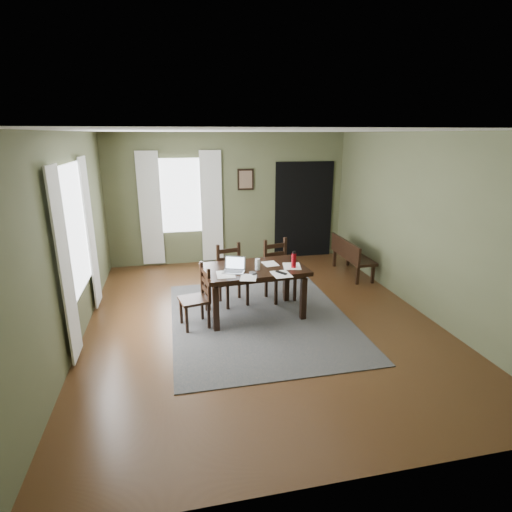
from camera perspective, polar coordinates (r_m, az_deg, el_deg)
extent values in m
cube|color=#492C16|center=(6.07, 0.60, -9.02)|extent=(5.00, 6.00, 0.01)
cube|color=#565B3B|center=(8.51, -3.86, 8.14)|extent=(5.00, 0.02, 2.70)
cube|color=#565B3B|center=(2.92, 13.92, -10.17)|extent=(5.00, 0.02, 2.70)
cube|color=#565B3B|center=(5.63, -25.05, 1.94)|extent=(0.02, 6.00, 2.70)
cube|color=#565B3B|center=(6.61, 22.35, 4.32)|extent=(0.02, 6.00, 2.70)
cube|color=white|center=(5.45, 0.69, 17.45)|extent=(5.00, 6.00, 0.02)
cube|color=#424242|center=(6.07, 0.60, -8.92)|extent=(2.60, 3.20, 0.01)
cube|color=black|center=(5.92, -0.28, -1.91)|extent=(1.58, 1.02, 0.06)
cube|color=black|center=(5.94, -0.28, -2.41)|extent=(1.40, 0.85, 0.05)
cube|color=black|center=(5.61, -5.74, -7.54)|extent=(0.09, 0.09, 0.65)
cube|color=black|center=(6.25, -6.98, -4.94)|extent=(0.09, 0.09, 0.65)
cube|color=black|center=(5.97, 6.77, -6.03)|extent=(0.09, 0.09, 0.65)
cube|color=black|center=(6.57, 4.37, -3.74)|extent=(0.09, 0.09, 0.65)
cube|color=black|center=(5.75, -8.85, -6.20)|extent=(0.47, 0.47, 0.04)
cube|color=black|center=(5.94, -10.66, -7.73)|extent=(0.04, 0.04, 0.38)
cube|color=black|center=(6.01, -7.71, -7.27)|extent=(0.04, 0.04, 0.38)
cube|color=black|center=(5.66, -9.87, -8.98)|extent=(0.04, 0.04, 0.38)
cube|color=black|center=(5.73, -6.77, -8.47)|extent=(0.04, 0.04, 0.38)
cube|color=black|center=(5.85, -7.74, -3.07)|extent=(0.05, 0.05, 0.49)
cube|color=black|center=(5.55, -6.72, -4.17)|extent=(0.05, 0.05, 0.49)
cube|color=black|center=(5.74, -7.19, -4.83)|extent=(0.08, 0.29, 0.07)
cube|color=black|center=(5.70, -7.24, -3.61)|extent=(0.08, 0.29, 0.07)
cube|color=black|center=(5.65, -7.29, -2.37)|extent=(0.08, 0.29, 0.07)
cube|color=black|center=(6.42, -3.26, -3.20)|extent=(0.51, 0.51, 0.04)
cube|color=black|center=(6.30, -4.07, -5.84)|extent=(0.05, 0.05, 0.41)
cube|color=black|center=(6.59, -5.16, -4.79)|extent=(0.05, 0.05, 0.41)
cube|color=black|center=(6.42, -1.22, -5.34)|extent=(0.05, 0.05, 0.41)
cube|color=black|center=(6.71, -2.43, -4.34)|extent=(0.05, 0.05, 0.41)
cube|color=black|center=(6.44, -5.43, -0.63)|extent=(0.05, 0.05, 0.52)
cube|color=black|center=(6.56, -2.47, -0.22)|extent=(0.05, 0.05, 0.52)
cube|color=black|center=(6.54, -3.91, -1.60)|extent=(0.31, 0.10, 0.07)
cube|color=black|center=(6.50, -3.93, -0.43)|extent=(0.31, 0.10, 0.07)
cube|color=black|center=(6.46, -3.96, 0.76)|extent=(0.31, 0.10, 0.07)
cube|color=black|center=(6.59, 3.53, -2.53)|extent=(0.52, 0.52, 0.04)
cube|color=black|center=(6.45, 2.86, -5.17)|extent=(0.05, 0.05, 0.42)
cube|color=black|center=(6.74, 1.46, -4.15)|extent=(0.05, 0.05, 0.42)
cube|color=black|center=(6.61, 5.56, -4.67)|extent=(0.05, 0.05, 0.42)
cube|color=black|center=(6.90, 4.08, -3.70)|extent=(0.05, 0.05, 0.42)
cube|color=black|center=(6.59, 1.33, 0.04)|extent=(0.06, 0.06, 0.54)
cube|color=black|center=(6.76, 4.16, 0.44)|extent=(0.06, 0.06, 0.54)
cube|color=black|center=(6.71, 2.75, -0.94)|extent=(0.32, 0.10, 0.07)
cube|color=black|center=(6.67, 2.76, 0.24)|extent=(0.32, 0.10, 0.07)
cube|color=black|center=(6.63, 2.78, 1.44)|extent=(0.32, 0.10, 0.07)
cube|color=black|center=(8.03, 13.71, 0.01)|extent=(0.40, 1.25, 0.05)
cube|color=black|center=(7.71, 16.33, -2.50)|extent=(0.05, 0.05, 0.35)
cube|color=black|center=(7.57, 14.30, -2.69)|extent=(0.05, 0.05, 0.35)
cube|color=black|center=(8.61, 13.01, -0.19)|extent=(0.05, 0.05, 0.35)
cube|color=black|center=(8.49, 11.15, -0.32)|extent=(0.05, 0.05, 0.35)
cube|color=black|center=(7.90, 12.63, 1.17)|extent=(0.04, 1.25, 0.30)
cube|color=#B7B7BC|center=(5.71, -3.22, -2.27)|extent=(0.36, 0.31, 0.02)
cube|color=#B7B7BC|center=(5.78, -3.00, -0.96)|extent=(0.30, 0.16, 0.20)
cube|color=silver|center=(5.77, -3.02, -0.98)|extent=(0.26, 0.13, 0.16)
cube|color=#3F3F42|center=(5.70, -3.24, -2.22)|extent=(0.28, 0.21, 0.00)
cube|color=#3F3F42|center=(5.62, -0.46, -2.47)|extent=(0.09, 0.11, 0.03)
cube|color=black|center=(5.67, 3.63, -2.40)|extent=(0.14, 0.18, 0.02)
cylinder|color=silver|center=(5.78, 0.23, -1.20)|extent=(0.10, 0.10, 0.17)
cylinder|color=#AB0D17|center=(5.89, 5.41, -0.66)|extent=(0.09, 0.09, 0.22)
cylinder|color=black|center=(5.86, 5.45, 0.51)|extent=(0.06, 0.06, 0.03)
cube|color=white|center=(5.63, -4.35, -2.64)|extent=(0.27, 0.34, 0.00)
cube|color=white|center=(5.64, 3.63, -2.61)|extent=(0.27, 0.34, 0.00)
cube|color=white|center=(6.08, 2.04, -1.12)|extent=(0.24, 0.29, 0.00)
cube|color=white|center=(5.99, 5.13, -1.45)|extent=(0.32, 0.38, 0.00)
cube|color=white|center=(5.50, -1.09, -3.10)|extent=(0.28, 0.33, 0.00)
cube|color=white|center=(5.79, -24.47, 3.42)|extent=(0.01, 1.30, 1.70)
cube|color=white|center=(8.38, -10.70, 8.44)|extent=(1.00, 0.01, 1.50)
cube|color=silver|center=(5.07, -25.62, -1.44)|extent=(0.03, 0.48, 2.30)
cube|color=silver|center=(6.62, -22.56, 2.97)|extent=(0.03, 0.48, 2.30)
cube|color=silver|center=(8.40, -14.85, 6.46)|extent=(0.44, 0.03, 2.30)
cube|color=silver|center=(8.43, -6.35, 6.96)|extent=(0.44, 0.03, 2.30)
cube|color=black|center=(8.48, -1.50, 10.87)|extent=(0.34, 0.03, 0.44)
cube|color=brown|center=(8.47, -1.48, 10.86)|extent=(0.27, 0.01, 0.36)
cube|color=black|center=(8.91, 6.83, 6.51)|extent=(1.30, 0.03, 2.10)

